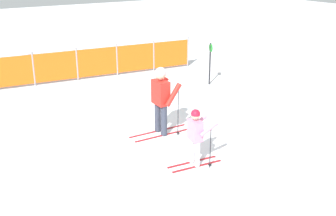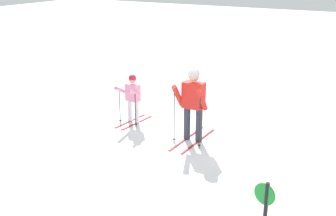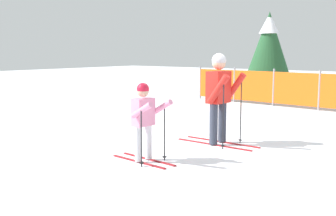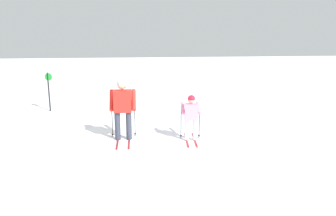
% 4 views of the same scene
% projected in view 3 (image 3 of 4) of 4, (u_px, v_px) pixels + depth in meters
% --- Properties ---
extents(ground_plane, '(60.00, 60.00, 0.00)m').
position_uv_depth(ground_plane, '(225.00, 145.00, 7.96)').
color(ground_plane, white).
extents(skier_adult, '(1.62, 0.72, 1.72)m').
position_uv_depth(skier_adult, '(219.00, 91.00, 7.88)').
color(skier_adult, maroon).
rests_on(skier_adult, ground_plane).
extents(skier_child, '(1.21, 0.58, 1.26)m').
position_uv_depth(skier_child, '(144.00, 115.00, 6.66)').
color(skier_child, maroon).
rests_on(skier_child, ground_plane).
extents(safety_fence, '(9.07, 0.92, 1.19)m').
position_uv_depth(safety_fence, '(319.00, 90.00, 12.42)').
color(safety_fence, gray).
rests_on(safety_fence, ground_plane).
extents(conifer_far, '(1.76, 1.76, 3.27)m').
position_uv_depth(conifer_far, '(269.00, 44.00, 16.47)').
color(conifer_far, '#4C3823').
rests_on(conifer_far, ground_plane).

